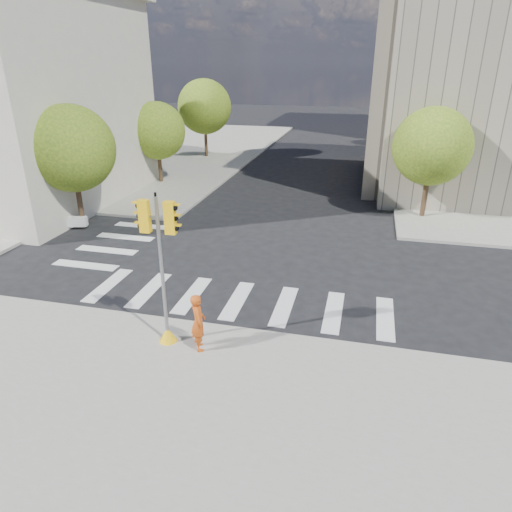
{
  "coord_description": "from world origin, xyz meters",
  "views": [
    {
      "loc": [
        4.18,
        -16.52,
        8.29
      ],
      "look_at": [
        0.74,
        -2.46,
        2.1
      ],
      "focal_mm": 32.0,
      "sensor_mm": 36.0,
      "label": 1
    }
  ],
  "objects_px": {
    "traffic_signal": "(163,283)",
    "photographer": "(198,322)",
    "lamp_near": "(435,127)",
    "planter_wall": "(30,222)",
    "lamp_far": "(417,107)"
  },
  "relations": [
    {
      "from": "traffic_signal",
      "to": "planter_wall",
      "type": "relative_size",
      "value": 0.8
    },
    {
      "from": "lamp_near",
      "to": "photographer",
      "type": "height_order",
      "value": "lamp_near"
    },
    {
      "from": "lamp_near",
      "to": "planter_wall",
      "type": "bearing_deg",
      "value": -152.27
    },
    {
      "from": "lamp_near",
      "to": "lamp_far",
      "type": "distance_m",
      "value": 14.0
    },
    {
      "from": "traffic_signal",
      "to": "photographer",
      "type": "xyz_separation_m",
      "value": [
        1.11,
        -0.13,
        -1.14
      ]
    },
    {
      "from": "photographer",
      "to": "planter_wall",
      "type": "distance_m",
      "value": 15.24
    },
    {
      "from": "photographer",
      "to": "planter_wall",
      "type": "height_order",
      "value": "photographer"
    },
    {
      "from": "traffic_signal",
      "to": "photographer",
      "type": "height_order",
      "value": "traffic_signal"
    },
    {
      "from": "lamp_far",
      "to": "lamp_near",
      "type": "bearing_deg",
      "value": -90.0
    },
    {
      "from": "lamp_near",
      "to": "traffic_signal",
      "type": "relative_size",
      "value": 1.68
    },
    {
      "from": "lamp_near",
      "to": "planter_wall",
      "type": "height_order",
      "value": "lamp_near"
    },
    {
      "from": "lamp_near",
      "to": "planter_wall",
      "type": "relative_size",
      "value": 1.35
    },
    {
      "from": "lamp_far",
      "to": "photographer",
      "type": "height_order",
      "value": "lamp_far"
    },
    {
      "from": "lamp_near",
      "to": "traffic_signal",
      "type": "distance_m",
      "value": 21.63
    },
    {
      "from": "lamp_far",
      "to": "traffic_signal",
      "type": "bearing_deg",
      "value": -105.78
    }
  ]
}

